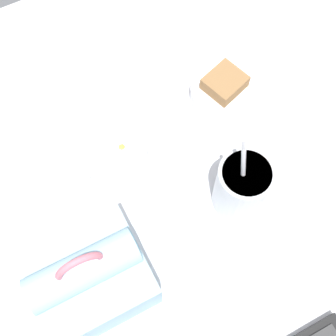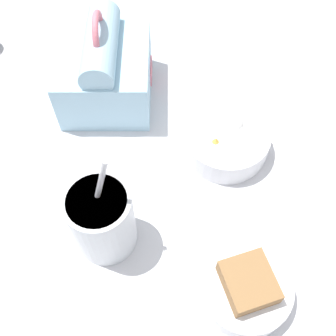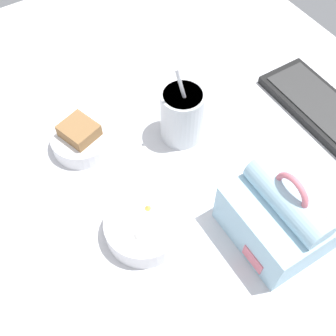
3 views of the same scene
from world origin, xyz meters
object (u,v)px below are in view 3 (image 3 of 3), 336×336
(soup_cup, at_px, (182,114))
(bento_bowl_sandwich, at_px, (81,139))
(bento_bowl_snacks, at_px, (144,226))
(keyboard, at_px, (336,121))
(lunch_bag, at_px, (280,215))

(soup_cup, xyz_separation_m, bento_bowl_sandwich, (-0.08, -0.19, -0.04))
(bento_bowl_sandwich, height_order, bento_bowl_snacks, bento_bowl_sandwich)
(keyboard, xyz_separation_m, lunch_bag, (0.13, -0.28, 0.05))
(soup_cup, bearing_deg, bento_bowl_snacks, -49.11)
(bento_bowl_sandwich, relative_size, bento_bowl_snacks, 0.88)
(keyboard, distance_m, lunch_bag, 0.31)
(lunch_bag, height_order, bento_bowl_snacks, lunch_bag)
(bento_bowl_sandwich, distance_m, bento_bowl_snacks, 0.24)
(keyboard, bearing_deg, bento_bowl_sandwich, -115.83)
(soup_cup, height_order, bento_bowl_sandwich, soup_cup)
(keyboard, bearing_deg, soup_cup, -117.54)
(lunch_bag, distance_m, bento_bowl_sandwich, 0.42)
(soup_cup, xyz_separation_m, bento_bowl_snacks, (0.16, -0.18, -0.04))
(soup_cup, distance_m, bento_bowl_sandwich, 0.21)
(bento_bowl_sandwich, bearing_deg, soup_cup, 66.92)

